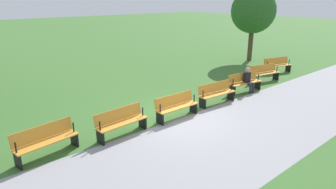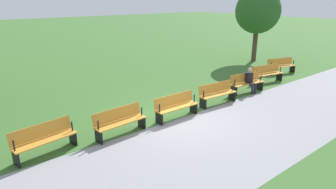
{
  "view_description": "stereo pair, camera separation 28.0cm",
  "coord_description": "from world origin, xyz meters",
  "px_view_note": "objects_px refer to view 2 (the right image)",
  "views": [
    {
      "loc": [
        7.0,
        7.64,
        4.34
      ],
      "look_at": [
        0.0,
        -0.55,
        0.8
      ],
      "focal_mm": 31.86,
      "sensor_mm": 36.0,
      "label": 1
    },
    {
      "loc": [
        6.78,
        7.82,
        4.34
      ],
      "look_at": [
        0.0,
        -0.55,
        0.8
      ],
      "focal_mm": 31.86,
      "sensor_mm": 36.0,
      "label": 2
    }
  ],
  "objects_px": {
    "bench_3": "(217,93)",
    "bench_5": "(120,121)",
    "bench_4": "(176,106)",
    "person_seated": "(250,80)",
    "bench_6": "(44,139)",
    "tree_2": "(258,11)",
    "bench_2": "(247,82)",
    "bench_1": "(267,73)",
    "bench_0": "(281,66)"
  },
  "relations": [
    {
      "from": "bench_3",
      "to": "person_seated",
      "type": "bearing_deg",
      "value": -173.76
    },
    {
      "from": "bench_0",
      "to": "bench_1",
      "type": "relative_size",
      "value": 1.0
    },
    {
      "from": "bench_1",
      "to": "bench_6",
      "type": "bearing_deg",
      "value": 14.05
    },
    {
      "from": "bench_0",
      "to": "bench_6",
      "type": "xyz_separation_m",
      "value": [
        13.98,
        0.98,
        0.0
      ]
    },
    {
      "from": "bench_0",
      "to": "bench_6",
      "type": "distance_m",
      "value": 14.01
    },
    {
      "from": "bench_1",
      "to": "bench_2",
      "type": "distance_m",
      "value": 2.35
    },
    {
      "from": "bench_2",
      "to": "bench_3",
      "type": "height_order",
      "value": "same"
    },
    {
      "from": "bench_2",
      "to": "bench_5",
      "type": "xyz_separation_m",
      "value": [
        7.04,
        0.25,
        0.0
      ]
    },
    {
      "from": "bench_4",
      "to": "person_seated",
      "type": "relative_size",
      "value": 1.51
    },
    {
      "from": "bench_0",
      "to": "bench_3",
      "type": "xyz_separation_m",
      "value": [
        6.94,
        1.22,
        0.0
      ]
    },
    {
      "from": "bench_4",
      "to": "person_seated",
      "type": "distance_m",
      "value": 4.75
    },
    {
      "from": "bench_4",
      "to": "bench_5",
      "type": "xyz_separation_m",
      "value": [
        2.35,
        -0.08,
        0.0
      ]
    },
    {
      "from": "bench_4",
      "to": "bench_6",
      "type": "xyz_separation_m",
      "value": [
        4.69,
        -0.33,
        0.0
      ]
    },
    {
      "from": "person_seated",
      "to": "bench_5",
      "type": "bearing_deg",
      "value": 8.79
    },
    {
      "from": "bench_6",
      "to": "tree_2",
      "type": "xyz_separation_m",
      "value": [
        -15.82,
        -4.2,
        2.93
      ]
    },
    {
      "from": "bench_5",
      "to": "tree_2",
      "type": "xyz_separation_m",
      "value": [
        -13.48,
        -4.45,
        2.93
      ]
    },
    {
      "from": "bench_1",
      "to": "bench_5",
      "type": "height_order",
      "value": "same"
    },
    {
      "from": "bench_4",
      "to": "tree_2",
      "type": "distance_m",
      "value": 12.37
    },
    {
      "from": "person_seated",
      "to": "tree_2",
      "type": "xyz_separation_m",
      "value": [
        -6.38,
        -4.36,
        2.77
      ]
    },
    {
      "from": "bench_3",
      "to": "tree_2",
      "type": "xyz_separation_m",
      "value": [
        -8.78,
        -4.45,
        2.93
      ]
    },
    {
      "from": "person_seated",
      "to": "bench_6",
      "type": "bearing_deg",
      "value": 7.11
    },
    {
      "from": "bench_3",
      "to": "bench_4",
      "type": "bearing_deg",
      "value": 6.02
    },
    {
      "from": "bench_4",
      "to": "person_seated",
      "type": "bearing_deg",
      "value": -177.88
    },
    {
      "from": "bench_6",
      "to": "bench_2",
      "type": "bearing_deg",
      "value": 171.97
    },
    {
      "from": "bench_3",
      "to": "bench_4",
      "type": "distance_m",
      "value": 2.35
    },
    {
      "from": "bench_1",
      "to": "bench_4",
      "type": "xyz_separation_m",
      "value": [
        7.01,
        0.74,
        0.0
      ]
    },
    {
      "from": "bench_4",
      "to": "bench_5",
      "type": "relative_size",
      "value": 0.98
    },
    {
      "from": "tree_2",
      "to": "bench_2",
      "type": "bearing_deg",
      "value": 33.15
    },
    {
      "from": "bench_2",
      "to": "bench_5",
      "type": "height_order",
      "value": "same"
    },
    {
      "from": "bench_0",
      "to": "bench_2",
      "type": "bearing_deg",
      "value": 28.07
    },
    {
      "from": "bench_1",
      "to": "bench_5",
      "type": "distance_m",
      "value": 9.38
    },
    {
      "from": "bench_1",
      "to": "bench_2",
      "type": "xyz_separation_m",
      "value": [
        2.32,
        0.41,
        0.0
      ]
    },
    {
      "from": "bench_3",
      "to": "bench_5",
      "type": "distance_m",
      "value": 4.7
    },
    {
      "from": "bench_2",
      "to": "bench_3",
      "type": "relative_size",
      "value": 1.01
    },
    {
      "from": "bench_4",
      "to": "bench_3",
      "type": "bearing_deg",
      "value": -178.0
    },
    {
      "from": "bench_5",
      "to": "bench_2",
      "type": "bearing_deg",
      "value": 177.98
    },
    {
      "from": "bench_6",
      "to": "person_seated",
      "type": "distance_m",
      "value": 9.44
    },
    {
      "from": "bench_4",
      "to": "person_seated",
      "type": "height_order",
      "value": "person_seated"
    },
    {
      "from": "bench_0",
      "to": "bench_4",
      "type": "height_order",
      "value": "same"
    },
    {
      "from": "bench_2",
      "to": "tree_2",
      "type": "bearing_deg",
      "value": -138.81
    },
    {
      "from": "bench_1",
      "to": "bench_3",
      "type": "distance_m",
      "value": 4.7
    },
    {
      "from": "person_seated",
      "to": "tree_2",
      "type": "height_order",
      "value": "tree_2"
    },
    {
      "from": "bench_3",
      "to": "bench_5",
      "type": "height_order",
      "value": "same"
    },
    {
      "from": "bench_5",
      "to": "bench_0",
      "type": "bearing_deg",
      "value": -178.02
    },
    {
      "from": "bench_6",
      "to": "tree_2",
      "type": "distance_m",
      "value": 16.63
    },
    {
      "from": "bench_1",
      "to": "person_seated",
      "type": "bearing_deg",
      "value": 26.0
    },
    {
      "from": "bench_3",
      "to": "bench_5",
      "type": "xyz_separation_m",
      "value": [
        4.7,
        0.0,
        0.0
      ]
    },
    {
      "from": "bench_2",
      "to": "bench_6",
      "type": "xyz_separation_m",
      "value": [
        9.38,
        0.0,
        0.0
      ]
    },
    {
      "from": "bench_5",
      "to": "bench_4",
      "type": "bearing_deg",
      "value": 173.98
    },
    {
      "from": "bench_2",
      "to": "bench_5",
      "type": "bearing_deg",
      "value": 10.03
    }
  ]
}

